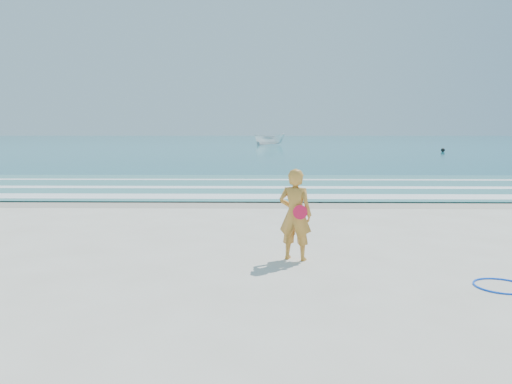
{
  "coord_description": "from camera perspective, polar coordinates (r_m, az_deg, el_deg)",
  "views": [
    {
      "loc": [
        0.74,
        -7.77,
        2.47
      ],
      "look_at": [
        0.55,
        4.0,
        1.0
      ],
      "focal_mm": 35.0,
      "sensor_mm": 36.0,
      "label": 1
    }
  ],
  "objects": [
    {
      "name": "ground",
      "position": [
        8.19,
        -4.35,
        -10.45
      ],
      "size": [
        400.0,
        400.0,
        0.0
      ],
      "primitive_type": "plane",
      "color": "silver",
      "rests_on": "ground"
    },
    {
      "name": "ocean",
      "position": [
        112.8,
        0.56,
        5.86
      ],
      "size": [
        400.0,
        190.0,
        0.04
      ],
      "primitive_type": "cube",
      "color": "#19727F",
      "rests_on": "ground"
    },
    {
      "name": "foam_mid",
      "position": [
        21.12,
        -1.07,
        0.54
      ],
      "size": [
        400.0,
        0.9,
        0.01
      ],
      "primitive_type": "cube",
      "color": "white",
      "rests_on": "shallow"
    },
    {
      "name": "shallow",
      "position": [
        21.92,
        -1.0,
        0.76
      ],
      "size": [
        400.0,
        10.0,
        0.01
      ],
      "primitive_type": "cube",
      "color": "#59B7AD",
      "rests_on": "ocean"
    },
    {
      "name": "woman",
      "position": [
        9.49,
        4.51,
        -2.58
      ],
      "size": [
        0.74,
        0.61,
        1.75
      ],
      "color": "#CA832F",
      "rests_on": "ground"
    },
    {
      "name": "buoy",
      "position": [
        59.14,
        20.58,
        4.52
      ],
      "size": [
        0.44,
        0.44,
        0.44
      ],
      "primitive_type": "sphere",
      "color": "black",
      "rests_on": "ocean"
    },
    {
      "name": "wet_sand",
      "position": [
        16.97,
        -1.56,
        -1.25
      ],
      "size": [
        400.0,
        2.4,
        0.0
      ],
      "primitive_type": "cube",
      "color": "#B2A893",
      "rests_on": "ground"
    },
    {
      "name": "foam_near",
      "position": [
        18.25,
        -1.39,
        -0.5
      ],
      "size": [
        400.0,
        1.4,
        0.01
      ],
      "primitive_type": "cube",
      "color": "white",
      "rests_on": "shallow"
    },
    {
      "name": "hoop",
      "position": [
        8.93,
        26.16,
        -9.59
      ],
      "size": [
        0.88,
        0.88,
        0.03
      ],
      "primitive_type": "torus",
      "rotation": [
        0.0,
        0.0,
        -0.07
      ],
      "color": "#0E51FF",
      "rests_on": "ground"
    },
    {
      "name": "foam_far",
      "position": [
        24.4,
        -0.8,
        1.43
      ],
      "size": [
        400.0,
        0.6,
        0.01
      ],
      "primitive_type": "cube",
      "color": "white",
      "rests_on": "shallow"
    },
    {
      "name": "boat",
      "position": [
        79.88,
        1.58,
        6.05
      ],
      "size": [
        5.28,
        3.27,
        1.91
      ],
      "primitive_type": "imported",
      "rotation": [
        0.0,
        0.0,
        1.88
      ],
      "color": "white",
      "rests_on": "ocean"
    }
  ]
}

